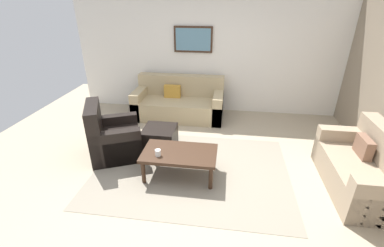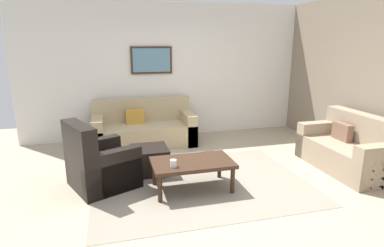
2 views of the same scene
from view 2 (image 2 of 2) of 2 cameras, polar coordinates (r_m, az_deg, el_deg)
The scene contains 11 objects.
ground_plane at distance 4.54m, azimuth 1.55°, elevation -10.95°, with size 8.00×8.00×0.00m, color tan.
rear_partition at distance 6.66m, azimuth -4.72°, elevation 9.66°, with size 6.00×0.12×2.80m, color silver.
stone_feature_panel at distance 5.75m, azimuth 31.94°, elevation 6.82°, with size 0.12×5.20×2.80m, color gray.
area_rug at distance 4.54m, azimuth 1.55°, elevation -10.91°, with size 3.02×2.22×0.01m, color gray.
couch_main at distance 6.28m, azimuth -8.89°, elevation -0.99°, with size 1.95×0.91×0.88m.
couch_loveseat at distance 5.55m, azimuth 27.30°, elevation -4.47°, with size 0.82×1.52×0.88m.
armchair_leather at distance 4.51m, azimuth -17.00°, elevation -7.57°, with size 1.06×1.06×0.95m.
ottoman at distance 4.88m, azimuth -7.86°, elevation -6.68°, with size 0.56×0.56×0.40m, color black.
coffee_table at distance 4.24m, azimuth 0.05°, elevation -7.58°, with size 1.10×0.64×0.41m.
cup at distance 4.01m, azimuth -3.46°, elevation -7.37°, with size 0.08×0.08×0.10m, color white.
framed_artwork at distance 6.51m, azimuth -7.49°, elevation 11.54°, with size 0.85×0.04×0.55m.
Camera 2 is at (-1.16, -3.94, 1.94)m, focal length 28.84 mm.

